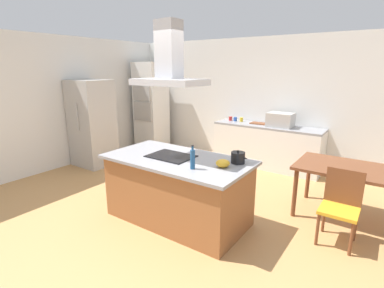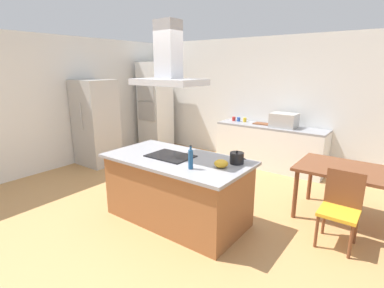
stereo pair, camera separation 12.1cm
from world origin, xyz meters
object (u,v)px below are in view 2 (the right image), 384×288
object	(u,v)px
olive_oil_bottle	(191,159)
coffee_mug_yellow	(245,120)
coffee_mug_red	(234,119)
coffee_mug_blue	(239,119)
mixing_bowl	(221,164)
cutting_board	(262,124)
range_hood	(169,65)
cooktop	(170,156)
dining_table	(352,175)
refrigerator	(96,123)
wall_oven_stack	(155,106)
chair_facing_island	(341,204)
countertop_microwave	(284,120)
tea_kettle	(237,158)

from	to	relation	value
olive_oil_bottle	coffee_mug_yellow	distance (m)	3.31
coffee_mug_red	coffee_mug_blue	xyz separation A→B (m)	(0.12, 0.00, 0.00)
mixing_bowl	coffee_mug_blue	world-z (taller)	mixing_bowl
mixing_bowl	cutting_board	bearing A→B (deg)	104.21
coffee_mug_yellow	range_hood	xyz separation A→B (m)	(0.37, -2.95, 1.16)
cooktop	coffee_mug_yellow	world-z (taller)	coffee_mug_yellow
dining_table	coffee_mug_yellow	bearing A→B (deg)	146.92
coffee_mug_yellow	refrigerator	bearing A→B (deg)	-140.29
wall_oven_stack	dining_table	size ratio (longest dim) A/B	1.57
wall_oven_stack	cutting_board	bearing A→B (deg)	5.71
dining_table	chair_facing_island	distance (m)	0.68
countertop_microwave	cutting_board	size ratio (longest dim) A/B	1.47
coffee_mug_blue	coffee_mug_yellow	xyz separation A→B (m)	(0.14, 0.02, 0.00)
cutting_board	dining_table	xyz separation A→B (m)	(1.98, -1.54, -0.24)
mixing_bowl	refrigerator	distance (m)	3.75
tea_kettle	countertop_microwave	xyz separation A→B (m)	(-0.34, 2.61, 0.07)
mixing_bowl	coffee_mug_blue	xyz separation A→B (m)	(-1.30, 2.90, -0.00)
chair_facing_island	mixing_bowl	bearing A→B (deg)	-150.84
dining_table	coffee_mug_red	bearing A→B (deg)	149.98
coffee_mug_blue	cutting_board	bearing A→B (deg)	0.11
refrigerator	countertop_microwave	bearing A→B (deg)	30.50
cutting_board	wall_oven_stack	distance (m)	2.86
cutting_board	dining_table	world-z (taller)	cutting_board
refrigerator	chair_facing_island	distance (m)	4.92
cooktop	countertop_microwave	world-z (taller)	countertop_microwave
coffee_mug_red	chair_facing_island	bearing A→B (deg)	-39.63
dining_table	range_hood	bearing A→B (deg)	-145.59
mixing_bowl	wall_oven_stack	distance (m)	4.43
olive_oil_bottle	mixing_bowl	size ratio (longest dim) A/B	1.70
cutting_board	chair_facing_island	xyz separation A→B (m)	(1.98, -2.21, -0.40)
refrigerator	cooktop	bearing A→B (deg)	-17.01
coffee_mug_yellow	dining_table	world-z (taller)	coffee_mug_yellow
tea_kettle	coffee_mug_red	bearing A→B (deg)	119.41
wall_oven_stack	cooktop	bearing A→B (deg)	-43.46
coffee_mug_red	countertop_microwave	bearing A→B (deg)	-2.27
countertop_microwave	dining_table	world-z (taller)	countertop_microwave
tea_kettle	mixing_bowl	xyz separation A→B (m)	(-0.08, -0.24, -0.02)
olive_oil_bottle	range_hood	bearing A→B (deg)	155.69
countertop_microwave	cutting_board	xyz separation A→B (m)	(-0.48, 0.05, -0.13)
tea_kettle	chair_facing_island	world-z (taller)	tea_kettle
olive_oil_bottle	mixing_bowl	bearing A→B (deg)	45.35
cutting_board	mixing_bowl	bearing A→B (deg)	-75.79
refrigerator	dining_table	distance (m)	4.93
refrigerator	olive_oil_bottle	bearing A→B (deg)	-18.18
range_hood	refrigerator	bearing A→B (deg)	162.99
mixing_bowl	coffee_mug_yellow	xyz separation A→B (m)	(-1.16, 2.92, -0.00)
cooktop	refrigerator	size ratio (longest dim) A/B	0.33
coffee_mug_yellow	cutting_board	xyz separation A→B (m)	(0.42, -0.02, -0.04)
coffee_mug_blue	refrigerator	world-z (taller)	refrigerator
coffee_mug_red	chair_facing_island	distance (m)	3.48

